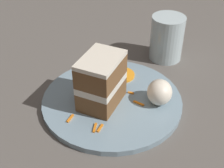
{
  "coord_description": "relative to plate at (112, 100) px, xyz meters",
  "views": [
    {
      "loc": [
        -0.5,
        -0.02,
        0.45
      ],
      "look_at": [
        -0.02,
        0.05,
        0.09
      ],
      "focal_mm": 50.0,
      "sensor_mm": 36.0,
      "label": 1
    }
  ],
  "objects": [
    {
      "name": "drinking_glass",
      "position": [
        0.19,
        -0.11,
        0.04
      ],
      "size": [
        0.08,
        0.08,
        0.11
      ],
      "color": "silver",
      "rests_on": "dining_table"
    },
    {
      "name": "cream_dollop",
      "position": [
        0.0,
        -0.09,
        0.03
      ],
      "size": [
        0.05,
        0.05,
        0.05
      ],
      "primitive_type": "ellipsoid",
      "color": "silver",
      "rests_on": "plate"
    },
    {
      "name": "plate",
      "position": [
        0.0,
        0.0,
        0.0
      ],
      "size": [
        0.28,
        0.28,
        0.01
      ],
      "primitive_type": "cylinder",
      "color": "gray",
      "rests_on": "dining_table"
    },
    {
      "name": "carrot_shreds_scatter",
      "position": [
        -0.04,
        0.01,
        0.01
      ],
      "size": [
        0.17,
        0.14,
        0.0
      ],
      "color": "orange",
      "rests_on": "plate"
    },
    {
      "name": "ground_plane",
      "position": [
        0.02,
        -0.05,
        -0.05
      ],
      "size": [
        6.0,
        6.0,
        0.0
      ],
      "primitive_type": "plane",
      "color": "#4C4742",
      "rests_on": "ground"
    },
    {
      "name": "cake_slice",
      "position": [
        -0.01,
        0.02,
        0.06
      ],
      "size": [
        0.11,
        0.09,
        0.1
      ],
      "rotation": [
        0.0,
        0.0,
        4.42
      ],
      "color": "brown",
      "rests_on": "plate"
    },
    {
      "name": "orange_garnish",
      "position": [
        0.08,
        -0.01,
        0.01
      ],
      "size": [
        0.06,
        0.06,
        0.0
      ],
      "primitive_type": "cylinder",
      "color": "orange",
      "rests_on": "plate"
    },
    {
      "name": "dining_table",
      "position": [
        0.02,
        -0.05,
        -0.03
      ],
      "size": [
        1.39,
        1.01,
        0.04
      ],
      "primitive_type": "cube",
      "color": "#56514C",
      "rests_on": "ground"
    }
  ]
}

